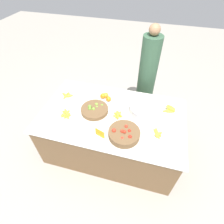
{
  "coord_description": "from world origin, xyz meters",
  "views": [
    {
      "loc": [
        0.42,
        -1.54,
        2.35
      ],
      "look_at": [
        0.0,
        0.0,
        0.77
      ],
      "focal_mm": 28.0,
      "sensor_mm": 36.0,
      "label": 1
    }
  ],
  "objects": [
    {
      "name": "tomato_basket",
      "position": [
        0.23,
        -0.3,
        0.76
      ],
      "size": [
        0.37,
        0.37,
        0.11
      ],
      "color": "brown",
      "rests_on": "market_table"
    },
    {
      "name": "banana_bunch_front_center",
      "position": [
        0.08,
        -0.0,
        0.74
      ],
      "size": [
        0.14,
        0.17,
        0.06
      ],
      "color": "yellow",
      "rests_on": "market_table"
    },
    {
      "name": "banana_bunch_middle_right",
      "position": [
        -0.73,
        0.2,
        0.73
      ],
      "size": [
        0.19,
        0.16,
        0.03
      ],
      "color": "yellow",
      "rests_on": "market_table"
    },
    {
      "name": "orange_pile",
      "position": [
        -0.18,
        0.3,
        0.76
      ],
      "size": [
        0.17,
        0.14,
        0.08
      ],
      "color": "orange",
      "rests_on": "market_table"
    },
    {
      "name": "banana_bunch_middle_left",
      "position": [
        -0.58,
        -0.17,
        0.74
      ],
      "size": [
        0.15,
        0.17,
        0.06
      ],
      "color": "yellow",
      "rests_on": "market_table"
    },
    {
      "name": "market_table",
      "position": [
        0.0,
        0.0,
        0.36
      ],
      "size": [
        1.87,
        1.14,
        0.72
      ],
      "color": "brown",
      "rests_on": "ground_plane"
    },
    {
      "name": "lime_bowl",
      "position": [
        -0.24,
        0.0,
        0.75
      ],
      "size": [
        0.36,
        0.36,
        0.09
      ],
      "color": "brown",
      "rests_on": "market_table"
    },
    {
      "name": "price_sign",
      "position": [
        -0.04,
        -0.37,
        0.77
      ],
      "size": [
        0.12,
        0.05,
        0.11
      ],
      "rotation": [
        0.0,
        0.0,
        -0.33
      ],
      "color": "orange",
      "rests_on": "market_table"
    },
    {
      "name": "ground_plane",
      "position": [
        0.0,
        0.0,
        0.0
      ],
      "size": [
        12.0,
        12.0,
        0.0
      ],
      "primitive_type": "plane",
      "color": "#ADA599"
    },
    {
      "name": "banana_bunch_front_left",
      "position": [
        0.6,
        -0.17,
        0.73
      ],
      "size": [
        0.12,
        0.16,
        0.03
      ],
      "color": "yellow",
      "rests_on": "market_table"
    },
    {
      "name": "metal_bowl",
      "position": [
        0.39,
        0.17,
        0.77
      ],
      "size": [
        0.38,
        0.38,
        0.1
      ],
      "color": "silver",
      "rests_on": "market_table"
    },
    {
      "name": "banana_bunch_back_center",
      "position": [
        0.72,
        0.27,
        0.74
      ],
      "size": [
        0.17,
        0.13,
        0.06
      ],
      "color": "yellow",
      "rests_on": "market_table"
    },
    {
      "name": "vendor_person",
      "position": [
        0.33,
        0.91,
        0.74
      ],
      "size": [
        0.28,
        0.28,
        1.59
      ],
      "color": "#385B42",
      "rests_on": "ground_plane"
    }
  ]
}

